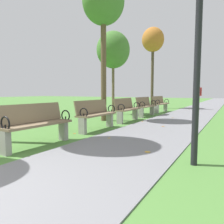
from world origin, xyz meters
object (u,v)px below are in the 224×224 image
object	(u,v)px
lamp_post	(199,14)
park_bench_4	(127,109)
park_bench_3	(96,114)
pedestrian_walking	(197,95)
tree_3	(103,4)
park_bench_2	(36,124)
park_bench_5	(146,106)
tree_5	(153,41)
tree_4	(113,50)
park_bench_6	(160,104)

from	to	relation	value
lamp_post	park_bench_4	bearing A→B (deg)	127.41
park_bench_3	pedestrian_walking	xyz separation A→B (m)	(1.53, 9.31, 0.44)
tree_3	park_bench_2	bearing A→B (deg)	-77.86
park_bench_3	park_bench_4	xyz separation A→B (m)	(0.00, 2.17, 0.00)
park_bench_2	pedestrian_walking	distance (m)	11.69
park_bench_5	pedestrian_walking	distance (m)	5.31
tree_3	lamp_post	size ratio (longest dim) A/B	1.57
park_bench_5	pedestrian_walking	bearing A→B (deg)	73.14
park_bench_4	tree_5	size ratio (longest dim) A/B	0.30
tree_3	pedestrian_walking	distance (m)	8.55
park_bench_2	tree_5	distance (m)	12.12
park_bench_5	lamp_post	bearing A→B (deg)	-63.16
park_bench_5	tree_4	size ratio (longest dim) A/B	0.39
pedestrian_walking	lamp_post	bearing A→B (deg)	-82.02
park_bench_3	pedestrian_walking	bearing A→B (deg)	80.64
park_bench_3	lamp_post	size ratio (longest dim) A/B	0.46
pedestrian_walking	lamp_post	distance (m)	11.39
park_bench_2	tree_3	bearing A→B (deg)	102.14
park_bench_5	tree_3	xyz separation A→B (m)	(-0.90, -2.32, 4.00)
tree_3	park_bench_3	bearing A→B (deg)	-64.90
park_bench_3	pedestrian_walking	distance (m)	9.45
park_bench_4	tree_4	size ratio (longest dim) A/B	0.39
tree_4	tree_5	bearing A→B (deg)	85.18
park_bench_5	park_bench_3	bearing A→B (deg)	-90.00
park_bench_2	park_bench_5	bearing A→B (deg)	90.00
park_bench_6	park_bench_4	bearing A→B (deg)	-90.00
park_bench_2	park_bench_3	xyz separation A→B (m)	(-0.00, 2.27, 0.00)
park_bench_4	park_bench_3	bearing A→B (deg)	-90.00
park_bench_3	pedestrian_walking	world-z (taller)	pedestrian_walking
tree_4	park_bench_4	bearing A→B (deg)	-49.76
park_bench_3	tree_3	size ratio (longest dim) A/B	0.29
park_bench_3	pedestrian_walking	size ratio (longest dim) A/B	0.99
park_bench_4	pedestrian_walking	distance (m)	7.32
tree_3	tree_4	world-z (taller)	tree_3
park_bench_2	lamp_post	world-z (taller)	lamp_post
park_bench_3	lamp_post	world-z (taller)	lamp_post
park_bench_5	tree_4	world-z (taller)	tree_4
park_bench_3	lamp_post	bearing A→B (deg)	-31.29
park_bench_5	pedestrian_walking	size ratio (longest dim) A/B	0.99
lamp_post	park_bench_3	bearing A→B (deg)	148.71
park_bench_2	tree_3	world-z (taller)	tree_3
tree_5	lamp_post	xyz separation A→B (m)	(4.47, -10.95, -2.24)
tree_5	lamp_post	bearing A→B (deg)	-67.80
tree_3	pedestrian_walking	world-z (taller)	tree_3
park_bench_2	park_bench_4	world-z (taller)	same
tree_3	park_bench_6	bearing A→B (deg)	78.96
park_bench_6	lamp_post	size ratio (longest dim) A/B	0.46
park_bench_4	park_bench_6	bearing A→B (deg)	90.00
park_bench_3	park_bench_2	bearing A→B (deg)	-90.00
tree_5	park_bench_5	bearing A→B (deg)	-74.18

